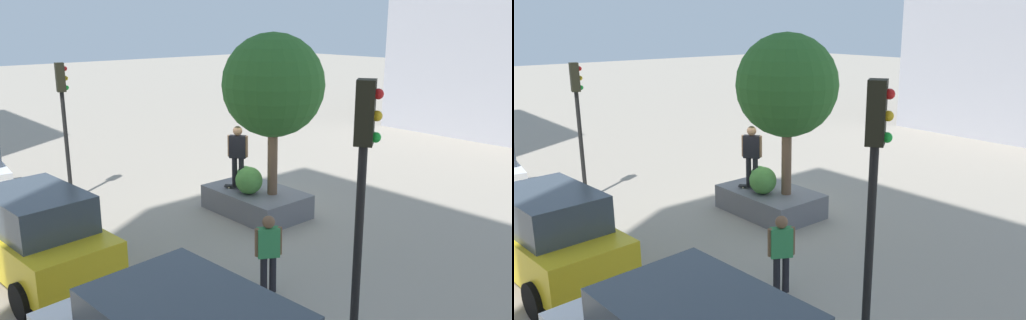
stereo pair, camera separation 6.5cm
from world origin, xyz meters
TOP-DOWN VIEW (x-y plane):
  - ground_plane at (0.00, 0.00)m, footprint 120.00×120.00m
  - planter_ledge at (0.05, 0.24)m, footprint 2.93×1.82m
  - plaza_tree at (-0.50, 0.12)m, footprint 2.80×2.80m
  - boxwood_shrub at (0.60, 0.17)m, footprint 0.59×0.59m
  - hedge_clump at (-0.05, 0.60)m, footprint 0.77×0.77m
  - skateboard at (0.55, 0.51)m, footprint 0.74×0.69m
  - skateboarder at (0.55, 0.51)m, footprint 0.50×0.45m
  - taxi_cab at (0.12, 6.45)m, footprint 4.46×2.29m
  - traffic_light_corner at (4.72, 3.80)m, footprint 0.33×0.36m
  - traffic_light_median at (-6.67, 4.34)m, footprint 0.37×0.36m
  - pedestrian_crossing at (-3.58, 3.14)m, footprint 0.39×0.50m

SIDE VIEW (x-z plane):
  - ground_plane at x=0.00m, z-range 0.00..0.00m
  - planter_ledge at x=0.05m, z-range 0.00..0.69m
  - skateboard at x=0.55m, z-range 0.71..0.78m
  - pedestrian_crossing at x=-3.58m, z-range 0.13..1.80m
  - boxwood_shrub at x=0.60m, z-range 0.69..1.27m
  - taxi_cab at x=0.12m, z-range 0.02..2.04m
  - hedge_clump at x=-0.05m, z-range 0.69..1.46m
  - skateboarder at x=0.55m, z-range 0.90..2.67m
  - traffic_light_corner at x=4.72m, z-range 0.79..5.02m
  - traffic_light_median at x=-6.67m, z-range 0.84..5.54m
  - plaza_tree at x=-0.50m, z-range 1.51..5.97m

